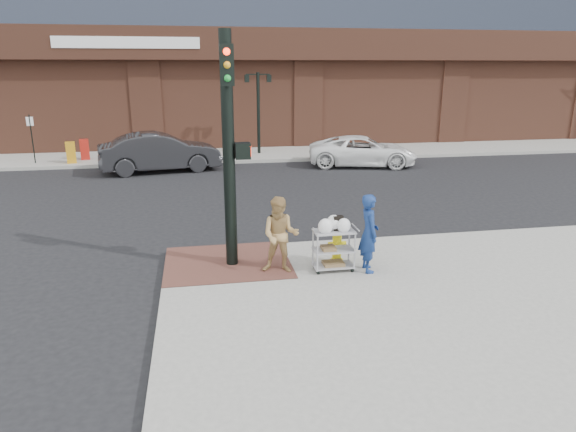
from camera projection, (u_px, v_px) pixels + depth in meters
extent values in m
plane|color=black|center=(259.00, 282.00, 10.93)|extent=(220.00, 220.00, 0.00)
cube|color=gray|center=(359.00, 120.00, 43.27)|extent=(65.00, 36.00, 0.15)
cube|color=brown|center=(228.00, 262.00, 11.64)|extent=(2.80, 2.40, 0.01)
cylinder|color=black|center=(258.00, 114.00, 25.78)|extent=(0.16, 0.16, 4.00)
cube|color=black|center=(258.00, 74.00, 25.25)|extent=(1.20, 0.06, 0.06)
cube|color=black|center=(247.00, 79.00, 25.21)|extent=(0.22, 0.22, 0.35)
cube|color=black|center=(269.00, 79.00, 25.40)|extent=(0.22, 0.22, 0.35)
cylinder|color=black|center=(32.00, 139.00, 23.31)|extent=(0.05, 0.05, 2.20)
cylinder|color=black|center=(229.00, 154.00, 10.86)|extent=(0.26, 0.26, 5.00)
cube|color=black|center=(243.00, 151.00, 10.90)|extent=(0.32, 0.28, 0.34)
cube|color=#FF260C|center=(250.00, 151.00, 10.92)|extent=(0.02, 0.18, 0.22)
cube|color=black|center=(227.00, 65.00, 10.09)|extent=(0.28, 0.18, 0.80)
imported|color=navy|center=(369.00, 233.00, 10.94)|extent=(0.43, 0.64, 1.71)
imported|color=#A8844F|center=(280.00, 235.00, 10.89)|extent=(0.95, 0.82, 1.66)
imported|color=black|center=(160.00, 152.00, 22.26)|extent=(5.38, 2.67, 1.69)
imported|color=white|center=(363.00, 151.00, 23.58)|extent=(5.32, 3.35, 1.37)
cube|color=#97969B|center=(334.00, 231.00, 10.95)|extent=(0.88, 0.49, 0.03)
cube|color=#97969B|center=(334.00, 250.00, 11.07)|extent=(0.88, 0.49, 0.03)
cube|color=#97969B|center=(333.00, 265.00, 11.17)|extent=(0.88, 0.49, 0.03)
cube|color=black|center=(338.00, 224.00, 10.97)|extent=(0.21, 0.14, 0.31)
cube|color=brown|center=(328.00, 248.00, 11.04)|extent=(0.29, 0.33, 0.08)
cube|color=brown|center=(333.00, 263.00, 11.16)|extent=(0.45, 0.35, 0.07)
cylinder|color=yellow|center=(337.00, 261.00, 11.61)|extent=(0.29, 0.29, 0.08)
cylinder|color=yellow|center=(337.00, 246.00, 11.51)|extent=(0.20, 0.20, 0.63)
sphere|color=yellow|center=(337.00, 231.00, 11.41)|extent=(0.22, 0.22, 0.22)
cylinder|color=yellow|center=(337.00, 243.00, 11.49)|extent=(0.41, 0.09, 0.09)
cube|color=#A91B13|center=(85.00, 149.00, 24.39)|extent=(0.47, 0.44, 0.96)
cube|color=#C58615|center=(71.00, 152.00, 23.49)|extent=(0.48, 0.45, 0.97)
cube|color=#1C47B6|center=(127.00, 150.00, 24.35)|extent=(0.49, 0.46, 0.95)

